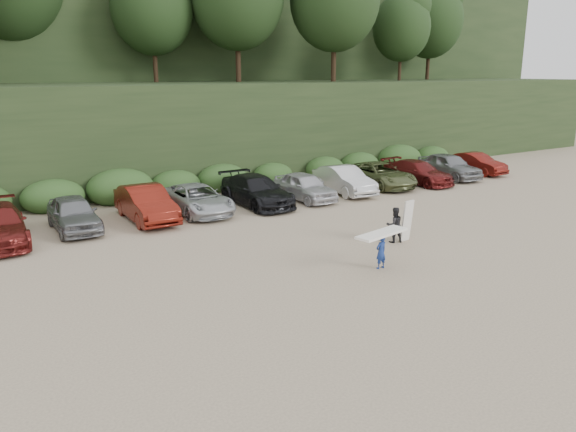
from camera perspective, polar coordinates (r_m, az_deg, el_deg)
ground at (r=19.02m, az=1.35°, el=-6.27°), size 120.00×120.00×0.00m
hillside_backdrop at (r=51.85m, az=-22.48°, el=18.44°), size 90.00×41.50×28.00m
parked_cars at (r=28.08m, az=-6.98°, el=2.07°), size 39.40×6.00×1.61m
child_surfer at (r=19.85m, az=9.46°, el=-2.81°), size 2.30×1.07×1.33m
adult_surfer at (r=23.06m, az=10.87°, el=-0.85°), size 1.20×0.73×1.72m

